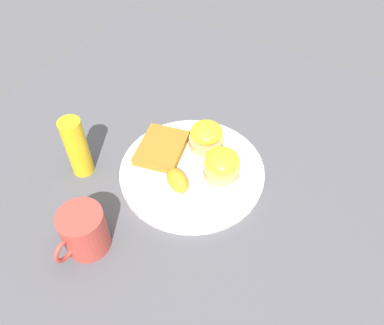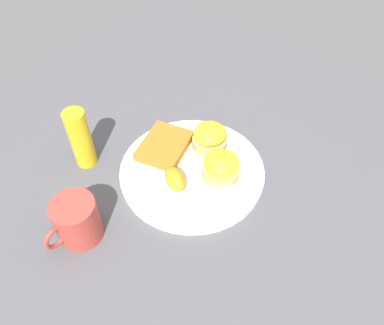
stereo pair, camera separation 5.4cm
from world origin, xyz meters
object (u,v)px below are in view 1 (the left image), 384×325
Objects in this scene: fork at (215,163)px; hashbrown_patty at (162,148)px; sandwich_benedict_right at (206,136)px; condiment_bottle at (77,147)px; orange_wedge at (176,180)px; sandwich_benedict_left at (222,164)px; cup at (84,231)px.

hashbrown_patty is at bearing -77.40° from fork.
condiment_bottle reaches higher than sandwich_benedict_right.
sandwich_benedict_left is at bearing 141.91° from orange_wedge.
hashbrown_patty is 0.84× the size of condiment_bottle.
cup reaches higher than hashbrown_patty.
orange_wedge is (0.07, 0.08, 0.01)m from hashbrown_patty.
fork is 0.28m from condiment_bottle.
fork is 0.30m from cup.
orange_wedge is 0.55× the size of cup.
cup is (0.32, -0.07, 0.00)m from sandwich_benedict_right.
condiment_bottle is at bearing -63.27° from sandwich_benedict_left.
hashbrown_patty is (0.01, -0.14, -0.02)m from sandwich_benedict_left.
condiment_bottle is at bearing -45.18° from hashbrown_patty.
hashbrown_patty is 1.06× the size of cup.
condiment_bottle is (0.12, -0.12, 0.04)m from hashbrown_patty.
sandwich_benedict_right is 0.70× the size of cup.
sandwich_benedict_left is 0.37× the size of fork.
orange_wedge is at bearing 2.36° from sandwich_benedict_right.
cup is at bearing 1.58° from hashbrown_patty.
sandwich_benedict_left is 0.04m from fork.
cup is (0.25, 0.01, 0.02)m from hashbrown_patty.
condiment_bottle reaches higher than cup.
cup is at bearing 44.29° from condiment_bottle.
sandwich_benedict_right is at bearing 168.27° from cup.
orange_wedge is at bearing -22.84° from fork.
hashbrown_patty is at bearing -85.48° from sandwich_benedict_left.
hashbrown_patty is at bearing -178.42° from cup.
fork is at bearing 48.40° from sandwich_benedict_right.
sandwich_benedict_right is 0.66× the size of hashbrown_patty.
condiment_bottle is at bearing -135.71° from cup.
sandwich_benedict_left is at bearing 94.52° from hashbrown_patty.
condiment_bottle is (-0.13, -0.13, 0.02)m from cup.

